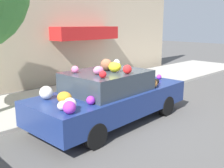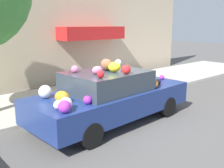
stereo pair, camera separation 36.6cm
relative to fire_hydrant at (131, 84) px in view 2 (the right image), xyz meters
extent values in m
plane|color=#565451|center=(-2.21, -1.49, -0.45)|extent=(60.00, 60.00, 0.00)
cube|color=#B2ADA3|center=(-2.21, 1.21, -0.40)|extent=(24.00, 3.20, 0.10)
cube|color=#C6B293|center=(-2.21, 3.46, 2.69)|extent=(18.00, 0.30, 6.29)
cube|color=red|center=(0.41, 2.86, 1.73)|extent=(3.10, 0.90, 0.55)
cylinder|color=gold|center=(0.00, 0.00, -0.07)|extent=(0.20, 0.20, 0.55)
sphere|color=gold|center=(0.00, 0.00, 0.26)|extent=(0.18, 0.18, 0.18)
cube|color=navy|center=(-2.21, -1.51, 0.13)|extent=(4.61, 2.02, 0.59)
cube|color=#333D47|center=(-2.39, -1.52, 0.68)|extent=(2.12, 1.67, 0.51)
cylinder|color=black|center=(-0.85, -0.61, -0.17)|extent=(0.57, 0.21, 0.57)
cylinder|color=black|center=(-0.76, -2.24, -0.17)|extent=(0.57, 0.21, 0.57)
cylinder|color=black|center=(-3.65, -0.77, -0.17)|extent=(0.57, 0.21, 0.57)
cylinder|color=black|center=(-3.56, -2.40, -0.17)|extent=(0.57, 0.21, 0.57)
sphere|color=brown|center=(-2.31, -1.41, 1.09)|extent=(0.42, 0.42, 0.31)
sphere|color=red|center=(-2.26, -2.09, 1.05)|extent=(0.28, 0.28, 0.22)
sphere|color=red|center=(-3.03, -2.07, 1.03)|extent=(0.20, 0.20, 0.17)
sphere|color=purple|center=(-4.11, -2.29, 0.56)|extent=(0.35, 0.35, 0.26)
ellipsoid|color=yellow|center=(-2.29, -1.70, 1.07)|extent=(0.46, 0.45, 0.25)
ellipsoid|color=orange|center=(-3.80, -1.67, 0.56)|extent=(0.37, 0.41, 0.27)
sphere|color=purple|center=(-0.21, -1.56, 0.50)|extent=(0.19, 0.19, 0.15)
ellipsoid|color=olive|center=(-0.75, -1.29, 0.54)|extent=(0.30, 0.39, 0.23)
sphere|color=black|center=(-0.84, -1.93, 0.51)|extent=(0.23, 0.23, 0.16)
sphere|color=white|center=(-3.90, -1.08, 0.58)|extent=(0.43, 0.43, 0.31)
ellipsoid|color=#956131|center=(-1.22, -2.12, 0.54)|extent=(0.31, 0.32, 0.22)
ellipsoid|color=pink|center=(-2.81, -1.66, 1.04)|extent=(0.31, 0.23, 0.20)
sphere|color=white|center=(-3.98, -2.13, 0.56)|extent=(0.35, 0.35, 0.26)
sphere|color=purple|center=(-3.44, -2.12, 0.52)|extent=(0.27, 0.27, 0.19)
sphere|color=pink|center=(-3.10, -1.13, 1.03)|extent=(0.24, 0.24, 0.18)
ellipsoid|color=white|center=(-4.08, -2.02, 0.52)|extent=(0.32, 0.31, 0.19)
sphere|color=white|center=(-0.98, -1.44, 0.59)|extent=(0.39, 0.39, 0.32)
sphere|color=white|center=(-2.15, -1.29, 1.05)|extent=(0.27, 0.27, 0.22)
sphere|color=white|center=(-1.56, -1.04, 1.03)|extent=(0.22, 0.22, 0.19)
camera|label=1|loc=(-6.85, -6.31, 2.12)|focal=42.00mm
camera|label=2|loc=(-6.58, -6.56, 2.12)|focal=42.00mm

